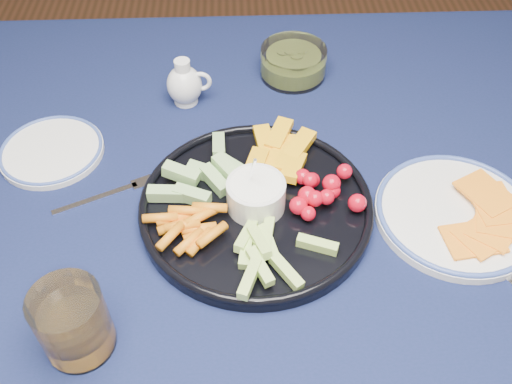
{
  "coord_description": "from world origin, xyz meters",
  "views": [
    {
      "loc": [
        -0.05,
        -0.59,
        1.4
      ],
      "look_at": [
        -0.02,
        -0.03,
        0.79
      ],
      "focal_mm": 40.0,
      "sensor_mm": 36.0,
      "label": 1
    }
  ],
  "objects_px": {
    "juice_tumbler": "(74,325)",
    "side_plate_extra": "(52,151)",
    "creamer_pitcher": "(185,84)",
    "pickle_bowl": "(293,63)",
    "cheese_plate": "(457,212)",
    "dining_table": "(269,233)",
    "crudite_platter": "(254,203)"
  },
  "relations": [
    {
      "from": "juice_tumbler",
      "to": "side_plate_extra",
      "type": "bearing_deg",
      "value": 107.08
    },
    {
      "from": "creamer_pitcher",
      "to": "pickle_bowl",
      "type": "xyz_separation_m",
      "value": [
        0.2,
        0.07,
        -0.01
      ]
    },
    {
      "from": "creamer_pitcher",
      "to": "cheese_plate",
      "type": "bearing_deg",
      "value": -35.33
    },
    {
      "from": "creamer_pitcher",
      "to": "cheese_plate",
      "type": "distance_m",
      "value": 0.51
    },
    {
      "from": "dining_table",
      "to": "crudite_platter",
      "type": "relative_size",
      "value": 4.77
    },
    {
      "from": "pickle_bowl",
      "to": "cheese_plate",
      "type": "relative_size",
      "value": 0.52
    },
    {
      "from": "pickle_bowl",
      "to": "juice_tumbler",
      "type": "relative_size",
      "value": 1.21
    },
    {
      "from": "side_plate_extra",
      "to": "pickle_bowl",
      "type": "bearing_deg",
      "value": 25.93
    },
    {
      "from": "pickle_bowl",
      "to": "dining_table",
      "type": "bearing_deg",
      "value": -100.86
    },
    {
      "from": "crudite_platter",
      "to": "juice_tumbler",
      "type": "height_order",
      "value": "crudite_platter"
    },
    {
      "from": "crudite_platter",
      "to": "cheese_plate",
      "type": "distance_m",
      "value": 0.3
    },
    {
      "from": "juice_tumbler",
      "to": "crudite_platter",
      "type": "bearing_deg",
      "value": 42.93
    },
    {
      "from": "crudite_platter",
      "to": "pickle_bowl",
      "type": "xyz_separation_m",
      "value": [
        0.09,
        0.34,
        0.01
      ]
    },
    {
      "from": "crudite_platter",
      "to": "cheese_plate",
      "type": "height_order",
      "value": "crudite_platter"
    },
    {
      "from": "dining_table",
      "to": "cheese_plate",
      "type": "bearing_deg",
      "value": -10.6
    },
    {
      "from": "pickle_bowl",
      "to": "creamer_pitcher",
      "type": "bearing_deg",
      "value": -160.0
    },
    {
      "from": "creamer_pitcher",
      "to": "cheese_plate",
      "type": "relative_size",
      "value": 0.37
    },
    {
      "from": "dining_table",
      "to": "side_plate_extra",
      "type": "height_order",
      "value": "side_plate_extra"
    },
    {
      "from": "creamer_pitcher",
      "to": "cheese_plate",
      "type": "xyz_separation_m",
      "value": [
        0.41,
        -0.29,
        -0.03
      ]
    },
    {
      "from": "creamer_pitcher",
      "to": "juice_tumbler",
      "type": "distance_m",
      "value": 0.49
    },
    {
      "from": "creamer_pitcher",
      "to": "juice_tumbler",
      "type": "relative_size",
      "value": 0.86
    },
    {
      "from": "crudite_platter",
      "to": "side_plate_extra",
      "type": "height_order",
      "value": "crudite_platter"
    },
    {
      "from": "creamer_pitcher",
      "to": "side_plate_extra",
      "type": "distance_m",
      "value": 0.26
    },
    {
      "from": "cheese_plate",
      "to": "dining_table",
      "type": "bearing_deg",
      "value": 169.4
    },
    {
      "from": "dining_table",
      "to": "crudite_platter",
      "type": "height_order",
      "value": "crudite_platter"
    },
    {
      "from": "cheese_plate",
      "to": "juice_tumbler",
      "type": "height_order",
      "value": "juice_tumbler"
    },
    {
      "from": "dining_table",
      "to": "creamer_pitcher",
      "type": "xyz_separation_m",
      "value": [
        -0.14,
        0.24,
        0.13
      ]
    },
    {
      "from": "dining_table",
      "to": "juice_tumbler",
      "type": "bearing_deg",
      "value": -136.58
    },
    {
      "from": "creamer_pitcher",
      "to": "pickle_bowl",
      "type": "height_order",
      "value": "creamer_pitcher"
    },
    {
      "from": "creamer_pitcher",
      "to": "juice_tumbler",
      "type": "height_order",
      "value": "juice_tumbler"
    },
    {
      "from": "crudite_platter",
      "to": "pickle_bowl",
      "type": "relative_size",
      "value": 2.82
    },
    {
      "from": "juice_tumbler",
      "to": "cheese_plate",
      "type": "bearing_deg",
      "value": 19.46
    }
  ]
}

